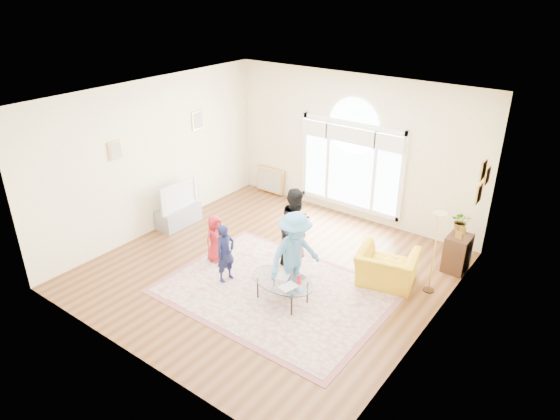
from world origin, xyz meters
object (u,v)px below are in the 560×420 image
Objects in this scene: area_rug at (275,291)px; tv_console at (179,216)px; coffee_table at (282,281)px; armchair at (386,268)px; television at (177,194)px.

tv_console is at bearing 166.27° from area_rug.
coffee_table is 1.92m from armchair.
armchair is (4.69, 0.59, 0.12)m from tv_console.
television is at bearing 166.24° from area_rug.
area_rug is 3.39× the size of television.
area_rug is 3.44m from television.
television reaches higher than armchair.
coffee_table is (3.53, -0.94, 0.19)m from tv_console.
television reaches higher than area_rug.
television is 1.05× the size of armchair.
tv_console is at bearing 180.00° from television.
tv_console is 4.73m from armchair.
armchair is (1.16, 1.53, -0.07)m from coffee_table.
coffee_table is at bearing 40.28° from armchair.
armchair reaches higher than coffee_table.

